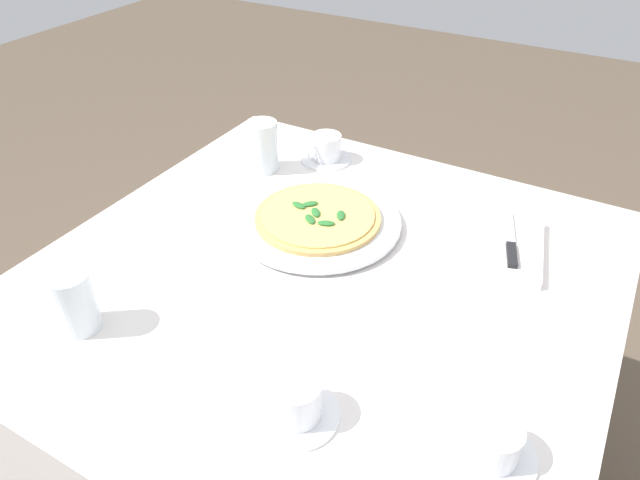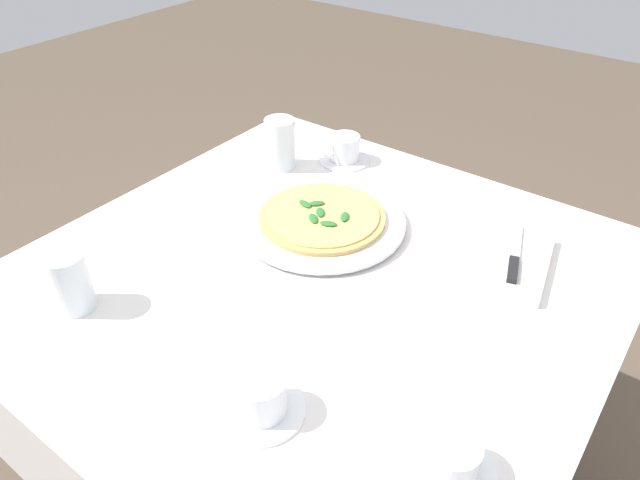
% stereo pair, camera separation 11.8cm
% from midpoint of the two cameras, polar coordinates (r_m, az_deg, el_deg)
% --- Properties ---
extents(dining_table, '(1.07, 1.07, 0.73)m').
position_cam_midpoint_polar(dining_table, '(1.22, -2.57, -8.16)').
color(dining_table, white).
rests_on(dining_table, ground_plane).
extents(pizza_plate, '(0.36, 0.36, 0.02)m').
position_cam_midpoint_polar(pizza_plate, '(1.25, -2.92, 1.70)').
color(pizza_plate, white).
rests_on(pizza_plate, dining_table).
extents(pizza, '(0.27, 0.27, 0.02)m').
position_cam_midpoint_polar(pizza, '(1.24, -2.94, 2.23)').
color(pizza, '#DBAD60').
rests_on(pizza, pizza_plate).
extents(coffee_cup_center_back, '(0.13, 0.13, 0.07)m').
position_cam_midpoint_polar(coffee_cup_center_back, '(0.88, -6.45, -15.52)').
color(coffee_cup_center_back, white).
rests_on(coffee_cup_center_back, dining_table).
extents(coffee_cup_near_left, '(0.13, 0.13, 0.06)m').
position_cam_midpoint_polar(coffee_cup_near_left, '(0.85, 12.45, -18.97)').
color(coffee_cup_near_left, white).
rests_on(coffee_cup_near_left, dining_table).
extents(coffee_cup_right_edge, '(0.13, 0.13, 0.07)m').
position_cam_midpoint_polar(coffee_cup_right_edge, '(1.50, -1.69, 8.80)').
color(coffee_cup_right_edge, white).
rests_on(coffee_cup_right_edge, dining_table).
extents(water_glass_back_corner, '(0.07, 0.07, 0.13)m').
position_cam_midpoint_polar(water_glass_back_corner, '(1.46, -7.93, 8.70)').
color(water_glass_back_corner, white).
rests_on(water_glass_back_corner, dining_table).
extents(water_glass_far_right, '(0.07, 0.07, 0.11)m').
position_cam_midpoint_polar(water_glass_far_right, '(1.09, -25.62, -5.89)').
color(water_glass_far_right, white).
rests_on(water_glass_far_right, dining_table).
extents(napkin_folded, '(0.24, 0.17, 0.02)m').
position_cam_midpoint_polar(napkin_folded, '(1.22, 15.34, -0.73)').
color(napkin_folded, white).
rests_on(napkin_folded, dining_table).
extents(dinner_knife, '(0.19, 0.08, 0.01)m').
position_cam_midpoint_polar(dinner_knife, '(1.22, 15.44, -0.13)').
color(dinner_knife, silver).
rests_on(dinner_knife, napkin_folded).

